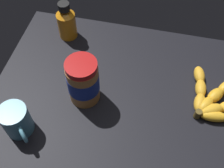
{
  "coord_description": "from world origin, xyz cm",
  "views": [
    {
      "loc": [
        -5.97,
        42.72,
        73.63
      ],
      "look_at": [
        4.74,
        -4.68,
        4.23
      ],
      "focal_mm": 44.75,
      "sensor_mm": 36.0,
      "label": 1
    }
  ],
  "objects_px": {
    "banana_bunch": "(221,104)",
    "peanut_butter_jar": "(83,81)",
    "coffee_mug": "(17,121)",
    "honey_bottle": "(66,22)"
  },
  "relations": [
    {
      "from": "peanut_butter_jar",
      "to": "coffee_mug",
      "type": "xyz_separation_m",
      "value": [
        0.15,
        0.15,
        -0.03
      ]
    },
    {
      "from": "honey_bottle",
      "to": "peanut_butter_jar",
      "type": "bearing_deg",
      "value": 118.56
    },
    {
      "from": "honey_bottle",
      "to": "banana_bunch",
      "type": "bearing_deg",
      "value": 160.74
    },
    {
      "from": "honey_bottle",
      "to": "coffee_mug",
      "type": "relative_size",
      "value": 1.45
    },
    {
      "from": "honey_bottle",
      "to": "coffee_mug",
      "type": "distance_m",
      "value": 0.39
    },
    {
      "from": "banana_bunch",
      "to": "peanut_butter_jar",
      "type": "bearing_deg",
      "value": 7.3
    },
    {
      "from": "banana_bunch",
      "to": "peanut_butter_jar",
      "type": "relative_size",
      "value": 1.54
    },
    {
      "from": "banana_bunch",
      "to": "peanut_butter_jar",
      "type": "height_order",
      "value": "peanut_butter_jar"
    },
    {
      "from": "honey_bottle",
      "to": "coffee_mug",
      "type": "bearing_deg",
      "value": 87.24
    },
    {
      "from": "banana_bunch",
      "to": "coffee_mug",
      "type": "xyz_separation_m",
      "value": [
        0.56,
        0.2,
        0.03
      ]
    }
  ]
}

